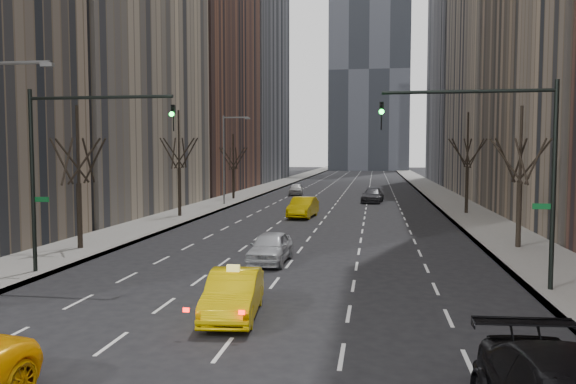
% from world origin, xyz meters
% --- Properties ---
extents(sidewalk_left, '(4.50, 320.00, 0.15)m').
position_xyz_m(sidewalk_left, '(-12.25, 70.00, 0.07)').
color(sidewalk_left, slate).
rests_on(sidewalk_left, ground).
extents(sidewalk_right, '(4.50, 320.00, 0.15)m').
position_xyz_m(sidewalk_right, '(12.25, 70.00, 0.07)').
color(sidewalk_right, slate).
rests_on(sidewalk_right, ground).
extents(bld_left_far, '(14.00, 28.00, 44.00)m').
position_xyz_m(bld_left_far, '(-21.50, 66.00, 22.00)').
color(bld_left_far, brown).
rests_on(bld_left_far, ground).
extents(bld_left_deep, '(14.00, 30.00, 60.00)m').
position_xyz_m(bld_left_deep, '(-21.50, 96.00, 30.00)').
color(bld_left_deep, slate).
rests_on(bld_left_deep, ground).
extents(bld_right_deep, '(14.00, 30.00, 58.00)m').
position_xyz_m(bld_right_deep, '(21.50, 95.00, 29.00)').
color(bld_right_deep, slate).
rests_on(bld_right_deep, ground).
extents(tree_lw_b, '(3.36, 3.50, 7.82)m').
position_xyz_m(tree_lw_b, '(-12.00, 18.00, 3.72)').
color(tree_lw_b, black).
rests_on(tree_lw_b, ground).
extents(tree_lw_c, '(3.36, 3.50, 8.74)m').
position_xyz_m(tree_lw_c, '(-12.00, 34.00, 4.04)').
color(tree_lw_c, black).
rests_on(tree_lw_c, ground).
extents(tree_lw_d, '(3.36, 3.50, 7.36)m').
position_xyz_m(tree_lw_d, '(-12.00, 52.00, 3.56)').
color(tree_lw_d, black).
rests_on(tree_lw_d, ground).
extents(tree_rw_b, '(3.36, 3.50, 7.82)m').
position_xyz_m(tree_rw_b, '(12.00, 22.00, 3.72)').
color(tree_rw_b, black).
rests_on(tree_rw_b, ground).
extents(tree_rw_c, '(3.36, 3.50, 8.74)m').
position_xyz_m(tree_rw_c, '(12.00, 40.00, 4.04)').
color(tree_rw_c, black).
rests_on(tree_rw_c, ground).
extents(traffic_mast_left, '(6.69, 0.39, 8.00)m').
position_xyz_m(traffic_mast_left, '(-9.11, 12.00, 5.49)').
color(traffic_mast_left, black).
rests_on(traffic_mast_left, ground).
extents(traffic_mast_right, '(6.69, 0.39, 8.00)m').
position_xyz_m(traffic_mast_right, '(9.11, 12.00, 5.49)').
color(traffic_mast_right, black).
rests_on(traffic_mast_right, ground).
extents(streetlight_near, '(2.83, 0.22, 9.00)m').
position_xyz_m(streetlight_near, '(-10.84, 10.00, 5.62)').
color(streetlight_near, slate).
rests_on(streetlight_near, ground).
extents(streetlight_far, '(2.83, 0.22, 9.00)m').
position_xyz_m(streetlight_far, '(-10.84, 45.00, 5.62)').
color(streetlight_far, slate).
rests_on(streetlight_far, ground).
extents(taxi_sedan, '(2.06, 4.71, 1.51)m').
position_xyz_m(taxi_sedan, '(-0.50, 7.10, 0.75)').
color(taxi_sedan, '#DFB904').
rests_on(taxi_sedan, ground).
extents(silver_sedan_ahead, '(1.85, 4.44, 1.50)m').
position_xyz_m(silver_sedan_ahead, '(-0.98, 16.28, 0.75)').
color(silver_sedan_ahead, '#ADB0B6').
rests_on(silver_sedan_ahead, ground).
extents(far_taxi, '(2.20, 5.25, 1.69)m').
position_xyz_m(far_taxi, '(-1.84, 35.68, 0.84)').
color(far_taxi, '#DDB604').
rests_on(far_taxi, ground).
extents(far_suv_grey, '(2.67, 5.42, 1.52)m').
position_xyz_m(far_suv_grey, '(3.84, 50.79, 0.76)').
color(far_suv_grey, '#2F2F35').
rests_on(far_suv_grey, ground).
extents(far_car_white, '(2.14, 4.49, 1.48)m').
position_xyz_m(far_car_white, '(-5.89, 60.16, 0.74)').
color(far_car_white, '#BCBCBC').
rests_on(far_car_white, ground).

